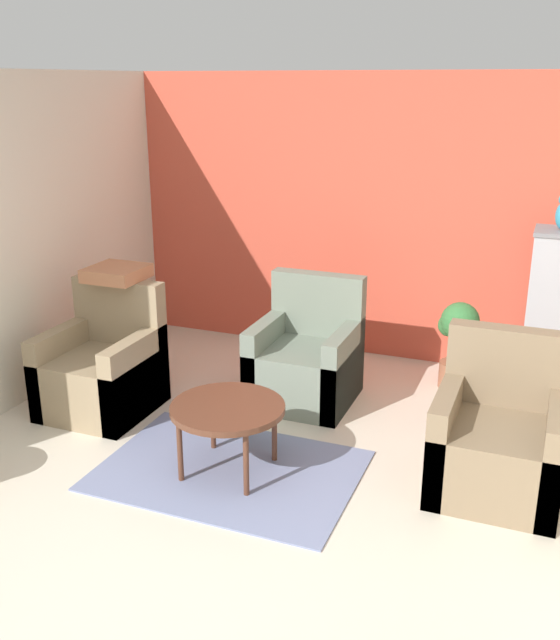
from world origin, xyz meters
TOP-DOWN VIEW (x-y plane):
  - ground_plane at (0.00, 0.00)m, footprint 20.00×20.00m
  - wall_back_accent at (0.00, 3.65)m, footprint 4.30×0.06m
  - wall_left at (-2.12, 1.81)m, footprint 0.06×3.62m
  - area_rug at (-0.13, 1.23)m, footprint 1.65×1.16m
  - coffee_table at (-0.13, 1.23)m, footprint 0.73×0.73m
  - armchair_left at (-1.42, 1.73)m, footprint 0.75×0.76m
  - armchair_right at (1.49, 1.67)m, footprint 0.75×0.76m
  - armchair_middle at (-0.04, 2.47)m, footprint 0.75×0.76m
  - birdcage at (1.71, 3.20)m, footprint 0.52×0.52m
  - potted_plant at (1.03, 3.13)m, footprint 0.34×0.31m
  - throw_pillow at (-1.42, 2.00)m, footprint 0.41×0.41m

SIDE VIEW (x-z plane):
  - ground_plane at x=0.00m, z-range 0.00..0.00m
  - area_rug at x=-0.13m, z-range 0.00..0.01m
  - armchair_left at x=-1.42m, z-range -0.17..0.79m
  - armchair_right at x=1.49m, z-range -0.17..0.79m
  - armchair_middle at x=-0.04m, z-range -0.17..0.79m
  - coffee_table at x=-0.13m, z-range 0.19..0.66m
  - potted_plant at x=1.03m, z-range 0.07..0.79m
  - birdcage at x=1.71m, z-range -0.03..1.33m
  - throw_pillow at x=-1.42m, z-range 0.96..1.06m
  - wall_back_accent at x=0.00m, z-range 0.00..2.49m
  - wall_left at x=-2.12m, z-range 0.00..2.49m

